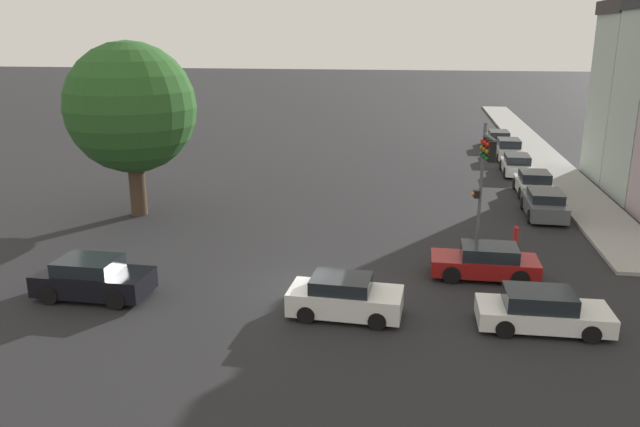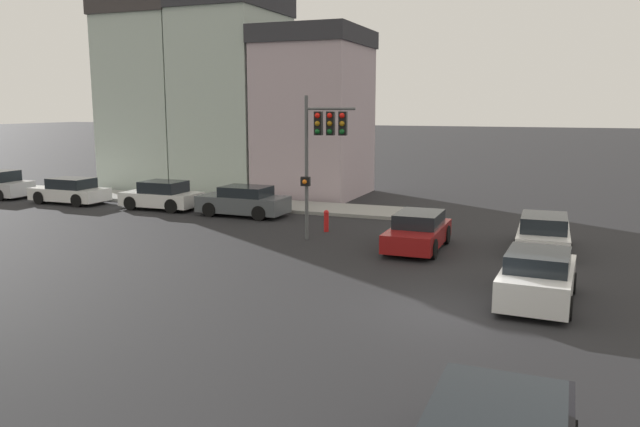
{
  "view_description": "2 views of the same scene",
  "coord_description": "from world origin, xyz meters",
  "px_view_note": "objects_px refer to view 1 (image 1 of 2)",
  "views": [
    {
      "loc": [
        3.86,
        -21.79,
        9.4
      ],
      "look_at": [
        0.1,
        1.88,
        2.46
      ],
      "focal_mm": 35.0,
      "sensor_mm": 36.0,
      "label": 1
    },
    {
      "loc": [
        -15.54,
        -2.56,
        5.21
      ],
      "look_at": [
        2.77,
        4.56,
        1.81
      ],
      "focal_mm": 35.0,
      "sensor_mm": 36.0,
      "label": 2
    }
  ],
  "objects_px": {
    "street_tree": "(131,108)",
    "crossing_car_3": "(345,297)",
    "traffic_signal": "(486,161)",
    "crossing_car_0": "(542,311)",
    "parked_car_4": "(498,139)",
    "parked_car_3": "(508,149)",
    "parked_car_0": "(544,204)",
    "parked_car_2": "(516,165)",
    "fire_hydrant": "(516,235)",
    "parked_car_1": "(534,184)",
    "crossing_car_1": "(93,279)",
    "crossing_car_2": "(485,262)"
  },
  "relations": [
    {
      "from": "crossing_car_1",
      "to": "parked_car_2",
      "type": "relative_size",
      "value": 0.98
    },
    {
      "from": "traffic_signal",
      "to": "crossing_car_0",
      "type": "bearing_deg",
      "value": 90.77
    },
    {
      "from": "parked_car_4",
      "to": "parked_car_3",
      "type": "bearing_deg",
      "value": -177.9
    },
    {
      "from": "parked_car_1",
      "to": "parked_car_3",
      "type": "relative_size",
      "value": 0.91
    },
    {
      "from": "traffic_signal",
      "to": "parked_car_1",
      "type": "distance_m",
      "value": 11.61
    },
    {
      "from": "parked_car_0",
      "to": "parked_car_2",
      "type": "xyz_separation_m",
      "value": [
        0.04,
        10.6,
        -0.03
      ]
    },
    {
      "from": "parked_car_1",
      "to": "parked_car_3",
      "type": "xyz_separation_m",
      "value": [
        -0.07,
        11.36,
        0.05
      ]
    },
    {
      "from": "crossing_car_3",
      "to": "fire_hydrant",
      "type": "distance_m",
      "value": 11.06
    },
    {
      "from": "parked_car_2",
      "to": "crossing_car_0",
      "type": "bearing_deg",
      "value": 175.27
    },
    {
      "from": "street_tree",
      "to": "traffic_signal",
      "type": "height_order",
      "value": "street_tree"
    },
    {
      "from": "parked_car_3",
      "to": "parked_car_4",
      "type": "distance_m",
      "value": 5.25
    },
    {
      "from": "parked_car_0",
      "to": "traffic_signal",
      "type": "bearing_deg",
      "value": 146.66
    },
    {
      "from": "street_tree",
      "to": "crossing_car_2",
      "type": "xyz_separation_m",
      "value": [
        17.54,
        -6.39,
        -5.06
      ]
    },
    {
      "from": "crossing_car_3",
      "to": "parked_car_1",
      "type": "bearing_deg",
      "value": 66.12
    },
    {
      "from": "traffic_signal",
      "to": "parked_car_2",
      "type": "height_order",
      "value": "traffic_signal"
    },
    {
      "from": "fire_hydrant",
      "to": "parked_car_4",
      "type": "bearing_deg",
      "value": 85.32
    },
    {
      "from": "crossing_car_0",
      "to": "parked_car_2",
      "type": "height_order",
      "value": "parked_car_2"
    },
    {
      "from": "parked_car_2",
      "to": "parked_car_1",
      "type": "bearing_deg",
      "value": -176.72
    },
    {
      "from": "parked_car_2",
      "to": "parked_car_3",
      "type": "height_order",
      "value": "parked_car_3"
    },
    {
      "from": "crossing_car_1",
      "to": "fire_hydrant",
      "type": "height_order",
      "value": "crossing_car_1"
    },
    {
      "from": "fire_hydrant",
      "to": "parked_car_2",
      "type": "bearing_deg",
      "value": 82.07
    },
    {
      "from": "crossing_car_0",
      "to": "parked_car_4",
      "type": "bearing_deg",
      "value": 84.96
    },
    {
      "from": "parked_car_2",
      "to": "parked_car_3",
      "type": "distance_m",
      "value": 5.6
    },
    {
      "from": "traffic_signal",
      "to": "parked_car_2",
      "type": "distance_m",
      "value": 16.91
    },
    {
      "from": "parked_car_0",
      "to": "parked_car_4",
      "type": "xyz_separation_m",
      "value": [
        0.03,
        21.44,
        -0.02
      ]
    },
    {
      "from": "crossing_car_1",
      "to": "parked_car_3",
      "type": "relative_size",
      "value": 0.96
    },
    {
      "from": "traffic_signal",
      "to": "crossing_car_2",
      "type": "xyz_separation_m",
      "value": [
        -0.12,
        -3.8,
        -3.36
      ]
    },
    {
      "from": "parked_car_2",
      "to": "parked_car_4",
      "type": "distance_m",
      "value": 10.84
    },
    {
      "from": "parked_car_1",
      "to": "crossing_car_1",
      "type": "bearing_deg",
      "value": 134.82
    },
    {
      "from": "parked_car_3",
      "to": "fire_hydrant",
      "type": "relative_size",
      "value": 4.74
    },
    {
      "from": "crossing_car_3",
      "to": "parked_car_2",
      "type": "xyz_separation_m",
      "value": [
        9.07,
        24.29,
        -0.02
      ]
    },
    {
      "from": "crossing_car_3",
      "to": "parked_car_1",
      "type": "distance_m",
      "value": 20.72
    },
    {
      "from": "traffic_signal",
      "to": "parked_car_2",
      "type": "bearing_deg",
      "value": -111.62
    },
    {
      "from": "parked_car_1",
      "to": "parked_car_2",
      "type": "xyz_separation_m",
      "value": [
        -0.21,
        5.76,
        -0.03
      ]
    },
    {
      "from": "street_tree",
      "to": "parked_car_2",
      "type": "height_order",
      "value": "street_tree"
    },
    {
      "from": "parked_car_1",
      "to": "fire_hydrant",
      "type": "distance_m",
      "value": 10.16
    },
    {
      "from": "crossing_car_1",
      "to": "crossing_car_2",
      "type": "height_order",
      "value": "crossing_car_1"
    },
    {
      "from": "crossing_car_0",
      "to": "street_tree",
      "type": "bearing_deg",
      "value": 149.64
    },
    {
      "from": "street_tree",
      "to": "fire_hydrant",
      "type": "distance_m",
      "value": 20.12
    },
    {
      "from": "parked_car_3",
      "to": "crossing_car_2",
      "type": "bearing_deg",
      "value": 171.29
    },
    {
      "from": "crossing_car_1",
      "to": "crossing_car_2",
      "type": "bearing_deg",
      "value": 16.95
    },
    {
      "from": "parked_car_3",
      "to": "parked_car_2",
      "type": "bearing_deg",
      "value": 178.97
    },
    {
      "from": "crossing_car_0",
      "to": "parked_car_4",
      "type": "relative_size",
      "value": 0.91
    },
    {
      "from": "crossing_car_0",
      "to": "crossing_car_3",
      "type": "relative_size",
      "value": 1.08
    },
    {
      "from": "parked_car_1",
      "to": "parked_car_4",
      "type": "bearing_deg",
      "value": 0.93
    },
    {
      "from": "street_tree",
      "to": "parked_car_0",
      "type": "xyz_separation_m",
      "value": [
        21.45,
        2.94,
        -5.01
      ]
    },
    {
      "from": "crossing_car_1",
      "to": "street_tree",
      "type": "bearing_deg",
      "value": 106.85
    },
    {
      "from": "fire_hydrant",
      "to": "traffic_signal",
      "type": "bearing_deg",
      "value": -163.6
    },
    {
      "from": "street_tree",
      "to": "crossing_car_3",
      "type": "xyz_separation_m",
      "value": [
        12.43,
        -10.75,
        -5.03
      ]
    },
    {
      "from": "traffic_signal",
      "to": "crossing_car_0",
      "type": "relative_size",
      "value": 1.31
    }
  ]
}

